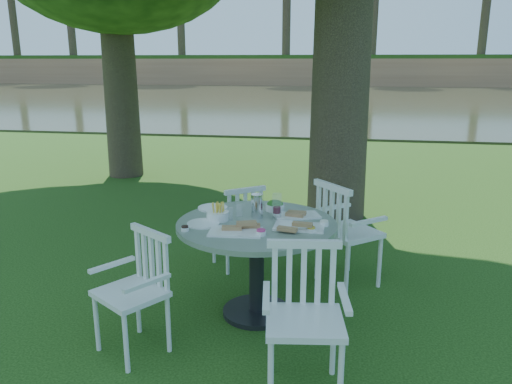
% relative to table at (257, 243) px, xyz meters
% --- Properties ---
extents(ground, '(140.00, 140.00, 0.00)m').
position_rel_table_xyz_m(ground, '(-0.13, 0.54, -0.62)').
color(ground, '#13370B').
rests_on(ground, ground).
extents(table, '(1.27, 1.27, 0.80)m').
position_rel_table_xyz_m(table, '(0.00, 0.00, 0.00)').
color(table, black).
rests_on(table, ground).
extents(chair_ne, '(0.67, 0.68, 0.98)m').
position_rel_table_xyz_m(chair_ne, '(0.67, 0.67, -0.05)').
color(chair_ne, white).
rests_on(chair_ne, ground).
extents(chair_nw, '(0.59, 0.58, 0.86)m').
position_rel_table_xyz_m(chair_nw, '(-0.31, 0.91, -0.12)').
color(chair_nw, white).
rests_on(chair_nw, ground).
extents(chair_sw, '(0.60, 0.59, 0.87)m').
position_rel_table_xyz_m(chair_sw, '(-0.74, -0.62, -0.11)').
color(chair_sw, white).
rests_on(chair_sw, ground).
extents(chair_se, '(0.53, 0.50, 0.94)m').
position_rel_table_xyz_m(chair_se, '(0.45, -0.85, -0.07)').
color(chair_se, white).
rests_on(chair_se, ground).
extents(tableware, '(1.13, 0.84, 0.21)m').
position_rel_table_xyz_m(tableware, '(-0.04, 0.06, 0.21)').
color(tableware, white).
rests_on(tableware, table).
extents(river, '(100.00, 28.00, 0.12)m').
position_rel_table_xyz_m(river, '(-0.13, 23.54, -0.62)').
color(river, '#2F321D').
rests_on(river, ground).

